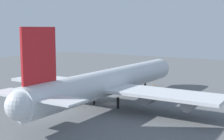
# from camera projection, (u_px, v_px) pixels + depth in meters

# --- Properties ---
(ground_plane) EXTENTS (264.65, 264.65, 0.00)m
(ground_plane) POSITION_uv_depth(u_px,v_px,m) (112.00, 104.00, 80.59)
(ground_plane) COLOR slate
(cargo_airplane) EXTENTS (66.16, 57.49, 19.70)m
(cargo_airplane) POSITION_uv_depth(u_px,v_px,m) (112.00, 82.00, 79.63)
(cargo_airplane) COLOR silver
(cargo_airplane) RESTS_ON ground_plane
(baggage_tug) EXTENTS (2.98, 4.27, 1.96)m
(baggage_tug) POSITION_uv_depth(u_px,v_px,m) (116.00, 85.00, 102.64)
(baggage_tug) COLOR #333338
(baggage_tug) RESTS_ON ground_plane
(safety_cone_nose) EXTENTS (0.42, 0.42, 0.60)m
(safety_cone_nose) POSITION_uv_depth(u_px,v_px,m) (154.00, 85.00, 106.40)
(safety_cone_nose) COLOR orange
(safety_cone_nose) RESTS_ON ground_plane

